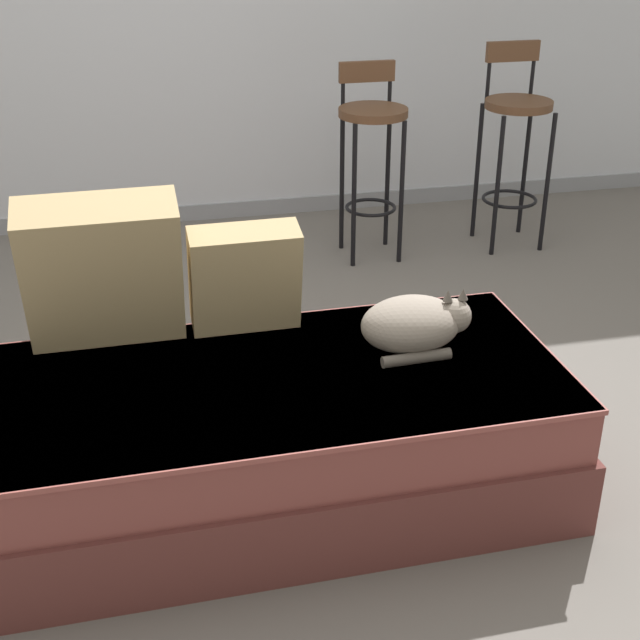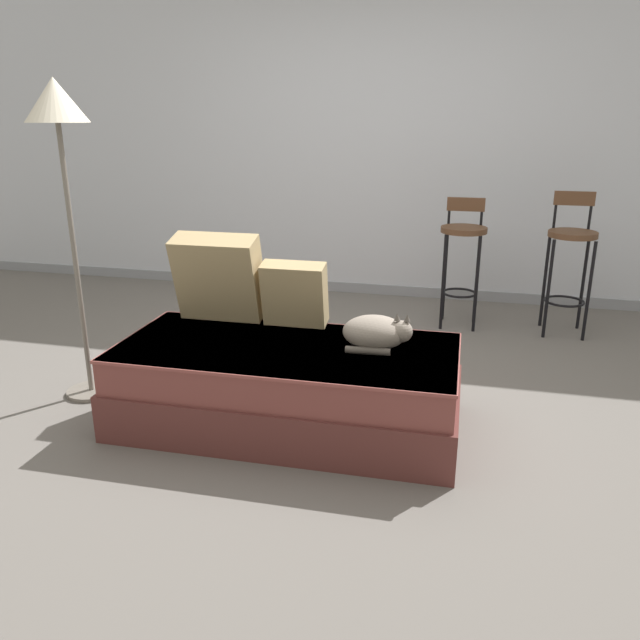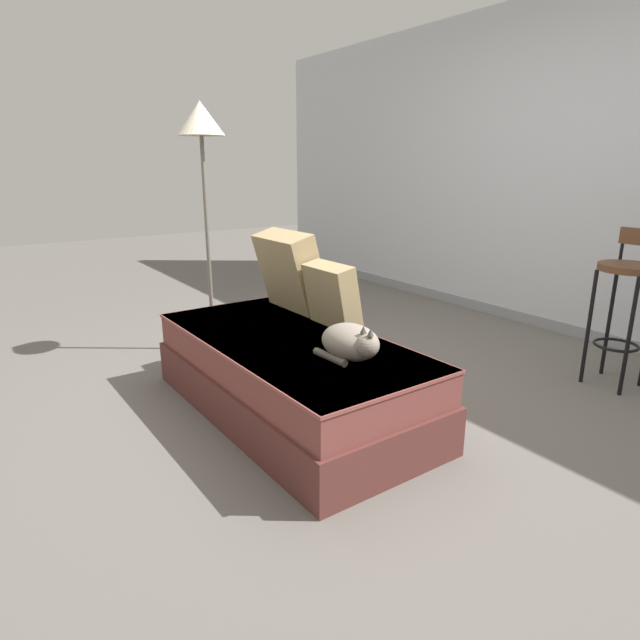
{
  "view_description": "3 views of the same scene",
  "coord_description": "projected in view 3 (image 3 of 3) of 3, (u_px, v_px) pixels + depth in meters",
  "views": [
    {
      "loc": [
        -0.39,
        -2.68,
        1.78
      ],
      "look_at": [
        0.15,
        -0.3,
        0.56
      ],
      "focal_mm": 50.0,
      "sensor_mm": 36.0,
      "label": 1
    },
    {
      "loc": [
        0.87,
        -3.24,
        1.56
      ],
      "look_at": [
        0.15,
        -0.3,
        0.56
      ],
      "focal_mm": 35.0,
      "sensor_mm": 36.0,
      "label": 2
    },
    {
      "loc": [
        2.34,
        -1.82,
        1.34
      ],
      "look_at": [
        0.15,
        -0.3,
        0.56
      ],
      "focal_mm": 30.0,
      "sensor_mm": 36.0,
      "label": 3
    }
  ],
  "objects": [
    {
      "name": "floor_lamp",
      "position": [
        202.0,
        143.0,
        3.6
      ],
      "size": [
        0.32,
        0.32,
        1.74
      ],
      "color": "slate",
      "rests_on": "ground"
    },
    {
      "name": "wall_back_panel",
      "position": [
        583.0,
        169.0,
        4.08
      ],
      "size": [
        8.0,
        0.1,
        2.6
      ],
      "primitive_type": "cube",
      "color": "silver",
      "rests_on": "ground"
    },
    {
      "name": "cat",
      "position": [
        351.0,
        342.0,
        2.54
      ],
      "size": [
        0.36,
        0.26,
        0.2
      ],
      "color": "gray",
      "rests_on": "couch"
    },
    {
      "name": "couch",
      "position": [
        290.0,
        375.0,
        2.94
      ],
      "size": [
        1.76,
        0.86,
        0.44
      ],
      "color": "brown",
      "rests_on": "ground"
    },
    {
      "name": "wall_baseboard_trim",
      "position": [
        558.0,
        327.0,
        4.41
      ],
      "size": [
        8.0,
        0.02,
        0.09
      ],
      "primitive_type": "cube",
      "color": "gray",
      "rests_on": "ground"
    },
    {
      "name": "ground_plane",
      "position": [
        347.0,
        395.0,
        3.22
      ],
      "size": [
        16.0,
        16.0,
        0.0
      ],
      "primitive_type": "plane",
      "color": "#66605B",
      "rests_on": "ground"
    },
    {
      "name": "throw_pillow_middle",
      "position": [
        332.0,
        295.0,
        3.04
      ],
      "size": [
        0.35,
        0.2,
        0.37
      ],
      "color": "tan",
      "rests_on": "couch"
    },
    {
      "name": "throw_pillow_corner",
      "position": [
        290.0,
        271.0,
        3.36
      ],
      "size": [
        0.48,
        0.3,
        0.5
      ],
      "color": "tan",
      "rests_on": "couch"
    },
    {
      "name": "bar_stool_near_window",
      "position": [
        627.0,
        288.0,
        3.22
      ],
      "size": [
        0.34,
        0.34,
        0.96
      ],
      "color": "black",
      "rests_on": "ground"
    }
  ]
}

